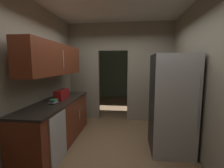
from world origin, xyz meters
The scene contains 12 objects.
ground centered at (0.00, 0.00, 0.00)m, with size 20.00×20.00×0.00m, color brown.
kitchen_overhead_slab centered at (0.00, 0.53, 2.87)m, with size 3.42×7.53×0.06m, color silver.
kitchen_partition centered at (0.05, 1.77, 1.52)m, with size 3.02×0.12×2.84m.
adjoining_room_shell centered at (0.00, 3.89, 1.42)m, with size 3.02×3.27×2.84m.
kitchen_flank_left centered at (-1.56, -0.37, 1.42)m, with size 0.10×4.27×2.84m, color gray.
kitchen_flank_right centered at (1.56, -0.37, 1.42)m, with size 0.10×4.27×2.84m, color gray.
refrigerator centered at (1.09, 0.15, 0.92)m, with size 0.74×0.77×1.84m.
lower_cabinet_run centered at (-1.18, 0.14, 0.46)m, with size 0.65×2.18×0.92m.
dishwasher centered at (-0.87, -0.47, 0.43)m, with size 0.02×0.56×0.86m.
upper_cabinet_counterside centered at (-1.18, 0.14, 1.76)m, with size 0.36×1.96×0.60m.
boombox centered at (-1.16, 0.32, 1.02)m, with size 0.18×0.42×0.23m.
book_stack centered at (-1.14, -0.08, 0.96)m, with size 0.15×0.17×0.08m.
Camera 1 is at (0.29, -2.78, 1.66)m, focal length 24.58 mm.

